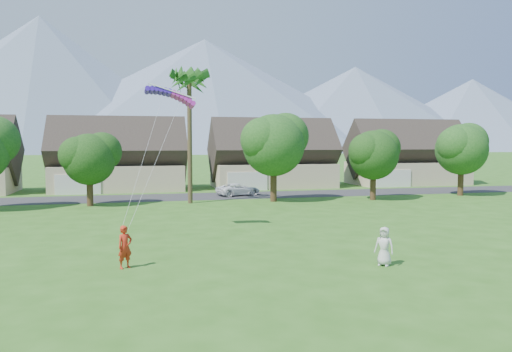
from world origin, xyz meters
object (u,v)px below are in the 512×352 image
object	(u,v)px
kite_flyer	(125,247)
parked_car	(238,189)
parafoil_kite	(171,94)
watcher	(384,246)

from	to	relation	value
kite_flyer	parked_car	distance (m)	31.07
kite_flyer	parked_car	size ratio (longest dim) A/B	0.42
kite_flyer	parafoil_kite	size ratio (longest dim) A/B	0.62
parked_car	parafoil_kite	xyz separation A→B (m)	(-8.35, -20.33, 8.17)
watcher	parafoil_kite	world-z (taller)	parafoil_kite
kite_flyer	watcher	world-z (taller)	kite_flyer
kite_flyer	parafoil_kite	distance (m)	12.02
kite_flyer	parked_car	xyz separation A→B (m)	(11.10, 29.02, -0.33)
parafoil_kite	watcher	bearing A→B (deg)	-49.87
parked_car	parafoil_kite	bearing A→B (deg)	140.00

